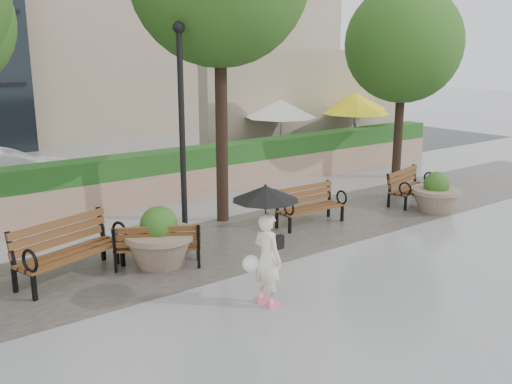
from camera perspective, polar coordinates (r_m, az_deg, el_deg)
ground at (r=9.52m, az=4.13°, el=-10.65°), size 100.00×100.00×0.00m
cobble_strip at (r=11.76m, az=-5.58°, el=-5.75°), size 28.00×3.20×0.01m
hedge_wall at (r=15.01m, az=-13.70°, el=0.88°), size 24.00×0.80×1.35m
cafe_wall at (r=22.53m, az=5.68°, el=8.91°), size 10.00×0.60×4.00m
cafe_hedge at (r=20.82m, az=8.68°, el=4.10°), size 8.00×0.50×0.90m
asphalt_street at (r=18.81m, az=-18.51°, el=1.09°), size 40.00×7.00×0.00m
bench_1 at (r=10.68m, az=-18.01°, el=-6.71°), size 2.10×1.33×1.06m
bench_2 at (r=10.91m, az=-9.80°, el=-6.10°), size 1.69×1.33×0.86m
bench_3 at (r=13.33m, az=5.42°, el=-2.17°), size 1.71×0.72×0.91m
bench_4 at (r=15.71m, az=15.13°, el=-0.13°), size 1.76×1.04×0.89m
planter_left at (r=10.91m, az=-9.60°, el=-5.00°), size 1.37×1.37×1.15m
planter_right at (r=15.02m, az=17.52°, el=-0.39°), size 1.23×1.23×1.03m
lamppost at (r=11.68m, az=-7.35°, el=4.20°), size 0.28×0.28×4.51m
tree_2 at (r=18.69m, az=14.63°, el=13.80°), size 3.64×3.58×5.95m
patio_umb_white at (r=19.94m, az=2.52°, el=8.28°), size 2.50×2.50×2.30m
patio_umb_yellow_a at (r=21.48m, az=9.99°, el=8.49°), size 2.50×2.50×2.30m
patio_umb_yellow_b at (r=23.34m, az=9.90°, el=8.92°), size 2.50×2.50×2.30m
car_right at (r=17.22m, az=-23.68°, el=1.75°), size 4.16×1.81×1.33m
pedestrian at (r=8.93m, az=1.03°, el=-4.17°), size 1.05×1.05×1.94m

